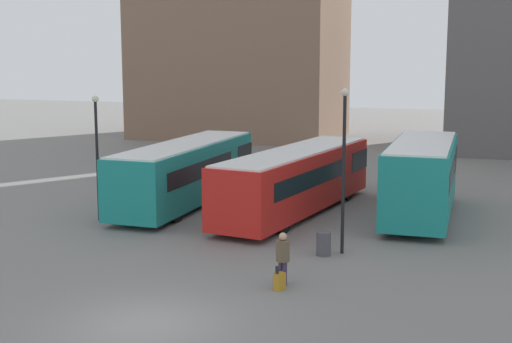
{
  "coord_description": "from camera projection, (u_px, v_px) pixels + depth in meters",
  "views": [
    {
      "loc": [
        8.66,
        -15.76,
        6.94
      ],
      "look_at": [
        -1.29,
        12.6,
        2.06
      ],
      "focal_mm": 50.0,
      "sensor_mm": 36.0,
      "label": 1
    }
  ],
  "objects": [
    {
      "name": "ground_plane",
      "position": [
        143.0,
        325.0,
        18.62
      ],
      "size": [
        160.0,
        160.0,
        0.0
      ],
      "primitive_type": "plane",
      "color": "slate"
    },
    {
      "name": "building_block_left",
      "position": [
        240.0,
        15.0,
        60.5
      ],
      "size": [
        16.79,
        11.05,
        20.82
      ],
      "color": "#7F604C",
      "rests_on": "ground_plane"
    },
    {
      "name": "bus_0",
      "position": [
        187.0,
        171.0,
        33.56
      ],
      "size": [
        2.71,
        11.41,
        2.93
      ],
      "rotation": [
        0.0,
        0.0,
        1.58
      ],
      "color": "#19847F",
      "rests_on": "ground_plane"
    },
    {
      "name": "bus_1",
      "position": [
        297.0,
        178.0,
        31.73
      ],
      "size": [
        4.16,
        12.15,
        2.84
      ],
      "rotation": [
        0.0,
        0.0,
        1.43
      ],
      "color": "red",
      "rests_on": "ground_plane"
    },
    {
      "name": "bus_2",
      "position": [
        422.0,
        177.0,
        30.73
      ],
      "size": [
        2.91,
        9.19,
        3.33
      ],
      "rotation": [
        0.0,
        0.0,
        1.6
      ],
      "color": "#19847F",
      "rests_on": "ground_plane"
    },
    {
      "name": "traveler",
      "position": [
        283.0,
        254.0,
        21.72
      ],
      "size": [
        0.55,
        0.55,
        1.64
      ],
      "rotation": [
        0.0,
        0.0,
        1.19
      ],
      "color": "#382D4C",
      "rests_on": "ground_plane"
    },
    {
      "name": "suitcase",
      "position": [
        280.0,
        281.0,
        21.34
      ],
      "size": [
        0.33,
        0.41,
        0.76
      ],
      "rotation": [
        0.0,
        0.0,
        1.19
      ],
      "color": "#B27A1E",
      "rests_on": "ground_plane"
    },
    {
      "name": "lamp_post_0",
      "position": [
        97.0,
        147.0,
        29.97
      ],
      "size": [
        0.28,
        0.28,
        5.31
      ],
      "color": "black",
      "rests_on": "ground_plane"
    },
    {
      "name": "lamp_post_1",
      "position": [
        344.0,
        158.0,
        24.8
      ],
      "size": [
        0.28,
        0.28,
        5.85
      ],
      "color": "black",
      "rests_on": "ground_plane"
    },
    {
      "name": "trash_bin",
      "position": [
        324.0,
        244.0,
        25.03
      ],
      "size": [
        0.52,
        0.52,
        0.85
      ],
      "color": "#47474C",
      "rests_on": "ground_plane"
    }
  ]
}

